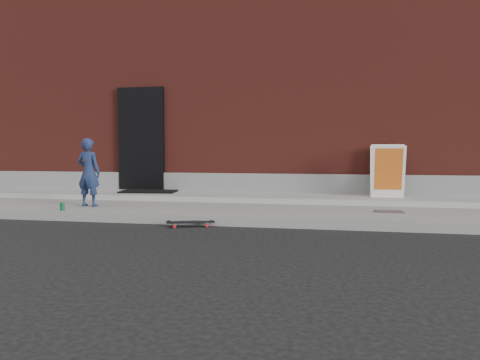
% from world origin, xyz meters
% --- Properties ---
extents(ground, '(80.00, 80.00, 0.00)m').
position_xyz_m(ground, '(0.00, 0.00, 0.00)').
color(ground, black).
rests_on(ground, ground).
extents(sidewalk, '(20.00, 3.00, 0.15)m').
position_xyz_m(sidewalk, '(0.00, 1.50, 0.07)').
color(sidewalk, slate).
rests_on(sidewalk, ground).
extents(apron, '(20.00, 1.20, 0.10)m').
position_xyz_m(apron, '(0.00, 2.40, 0.20)').
color(apron, gray).
rests_on(apron, sidewalk).
extents(building, '(20.00, 8.10, 5.00)m').
position_xyz_m(building, '(-0.00, 6.99, 2.50)').
color(building, maroon).
rests_on(building, ground).
extents(child, '(0.47, 0.33, 1.21)m').
position_xyz_m(child, '(-2.67, 0.77, 0.75)').
color(child, '#1C284E').
rests_on(child, sidewalk).
extents(skateboard, '(0.71, 0.43, 0.08)m').
position_xyz_m(skateboard, '(-0.52, -0.12, 0.06)').
color(skateboard, red).
rests_on(skateboard, ground).
extents(pizza_sign, '(0.61, 0.72, 1.00)m').
position_xyz_m(pizza_sign, '(2.59, 2.49, 0.75)').
color(pizza_sign, white).
rests_on(pizza_sign, apron).
extents(soda_can, '(0.09, 0.09, 0.13)m').
position_xyz_m(soda_can, '(-2.80, 0.13, 0.22)').
color(soda_can, '#1B8943').
rests_on(soda_can, sidewalk).
extents(doormat, '(1.26, 1.07, 0.03)m').
position_xyz_m(doormat, '(-2.30, 2.70, 0.27)').
color(doormat, black).
rests_on(doormat, apron).
extents(utility_plate, '(0.45, 0.29, 0.01)m').
position_xyz_m(utility_plate, '(2.46, 1.02, 0.16)').
color(utility_plate, '#515055').
rests_on(utility_plate, sidewalk).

